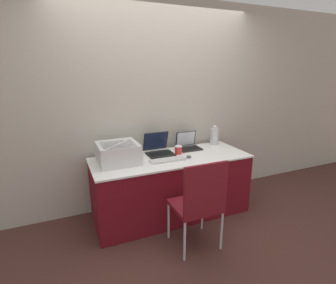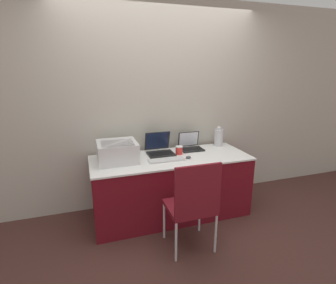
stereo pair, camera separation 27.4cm
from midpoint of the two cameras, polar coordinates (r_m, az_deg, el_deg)
ground_plane at (r=3.17m, az=0.78°, el=-18.24°), size 14.00×14.00×0.00m
wall_back at (r=3.40m, az=-4.71°, el=7.76°), size 8.00×0.05×2.60m
table at (r=3.26m, az=-1.76°, el=-9.56°), size 1.88×0.72×0.75m
printer at (r=2.98m, az=-13.45°, el=-2.25°), size 0.44×0.42×0.22m
laptop_left at (r=3.24m, az=-4.46°, el=-1.61°), size 0.32×0.32×0.25m
laptop_right at (r=3.43m, az=2.17°, el=-0.68°), size 0.29×0.24×0.22m
external_keyboard at (r=3.00m, az=-2.71°, el=-3.96°), size 0.41×0.13×0.02m
coffee_cup at (r=3.22m, az=-0.17°, el=-1.76°), size 0.09×0.09×0.10m
mouse at (r=3.09m, az=2.01°, el=-3.24°), size 0.06×0.05×0.03m
metal_pitcher at (r=3.63m, az=7.98°, el=1.32°), size 0.11×0.11×0.27m
chair at (r=2.59m, az=3.80°, el=-12.58°), size 0.45×0.41×0.95m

